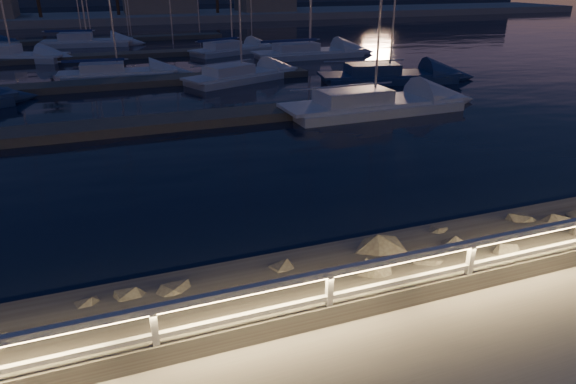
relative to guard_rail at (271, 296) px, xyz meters
name	(u,v)px	position (x,y,z in m)	size (l,w,h in m)	color
ground	(276,333)	(0.07, 0.00, -0.77)	(400.00, 400.00, 0.00)	gray
harbor_water	(130,77)	(0.07, 31.22, -1.74)	(400.00, 440.00, 0.60)	black
guard_rail	(271,296)	(0.00, 0.00, 0.00)	(44.11, 0.12, 1.06)	silver
floating_docks	(128,66)	(0.07, 32.50, -1.17)	(22.00, 36.00, 0.40)	#5D564D
far_shore	(103,15)	(-0.06, 74.05, -0.48)	(160.00, 14.00, 5.20)	gray
sailboat_c	(239,75)	(6.34, 25.08, -0.95)	(8.08, 5.00, 13.33)	silver
sailboat_d	(370,104)	(10.22, 15.08, -0.92)	(9.47, 3.09, 15.86)	silver
sailboat_g	(115,73)	(-1.00, 28.76, -0.97)	(7.58, 2.78, 12.60)	silver
sailboat_h	(385,75)	(14.97, 21.66, -0.94)	(9.17, 4.32, 14.97)	navy
sailboat_j	(9,55)	(-8.32, 39.18, -0.91)	(8.56, 5.33, 14.19)	silver
sailboat_k	(230,49)	(8.93, 37.19, -0.96)	(7.97, 4.99, 13.17)	silver
sailboat_l	(307,52)	(14.21, 32.90, -0.93)	(9.43, 3.12, 15.77)	silver
sailboat_n	(85,41)	(-2.67, 46.84, -0.92)	(8.34, 3.49, 13.79)	silver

